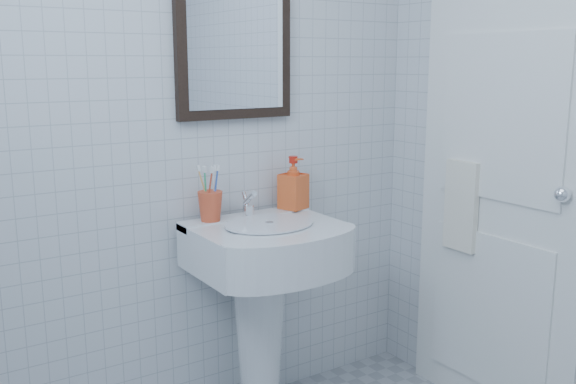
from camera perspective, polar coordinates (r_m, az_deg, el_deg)
wall_back at (r=2.50m, az=-9.53°, el=6.46°), size 2.20×0.02×2.50m
washbasin at (r=2.57m, az=-2.31°, el=-8.65°), size 0.56×0.41×0.86m
faucet at (r=2.56m, az=-3.55°, el=-1.22°), size 0.05×0.10×0.11m
toothbrush_cup at (r=2.50m, az=-6.92°, el=-1.26°), size 0.11×0.11×0.12m
soap_dispenser at (r=2.68m, az=0.47°, el=0.81°), size 0.13×0.13×0.22m
wall_mirror at (r=2.58m, az=-4.78°, el=13.39°), size 0.50×0.04×0.62m
bathroom_door at (r=2.69m, az=18.38°, el=0.99°), size 0.04×0.80×2.00m
towel_ring at (r=2.77m, az=15.61°, el=2.49°), size 0.01×0.18×0.18m
hand_towel at (r=2.78m, az=15.14°, el=-1.21°), size 0.03×0.16×0.38m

